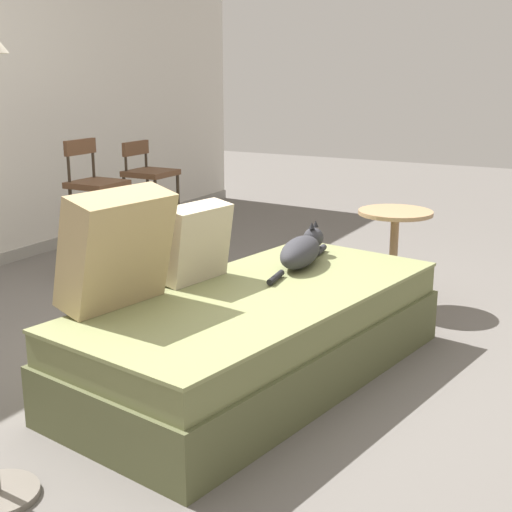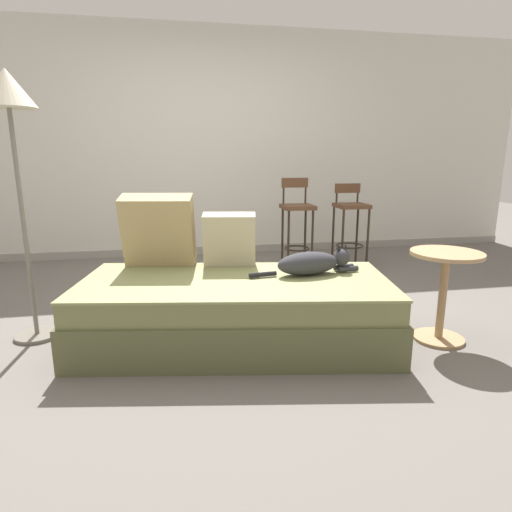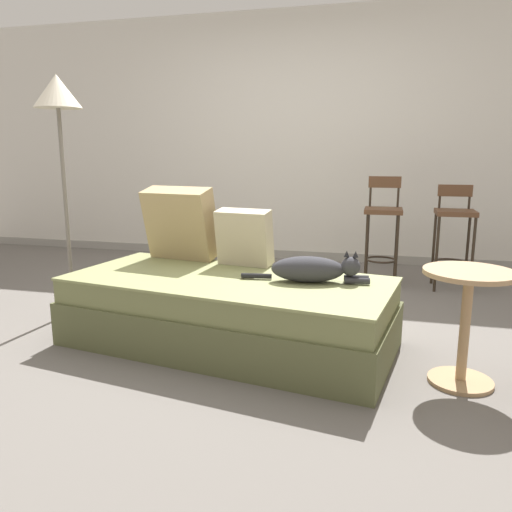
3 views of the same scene
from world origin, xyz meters
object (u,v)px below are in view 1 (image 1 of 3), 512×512
(bar_stool_by_doorway, at_px, (150,190))
(side_table, at_px, (394,244))
(cat, at_px, (302,251))
(couch, at_px, (259,334))
(throw_pillow_corner, at_px, (117,249))
(bar_stool_near_window, at_px, (96,200))
(throw_pillow_middle, at_px, (196,242))

(bar_stool_by_doorway, distance_m, side_table, 1.95)
(cat, xyz_separation_m, side_table, (0.80, -0.24, -0.11))
(couch, bearing_deg, throw_pillow_corner, 137.86)
(cat, bearing_deg, couch, -177.21)
(bar_stool_near_window, relative_size, bar_stool_by_doorway, 1.07)
(couch, distance_m, bar_stool_by_doorway, 2.29)
(throw_pillow_corner, height_order, side_table, throw_pillow_corner)
(throw_pillow_middle, bearing_deg, side_table, -23.44)
(throw_pillow_corner, distance_m, cat, 1.07)
(throw_pillow_middle, xyz_separation_m, side_table, (1.30, -0.56, -0.22))
(side_table, bearing_deg, throw_pillow_corner, 160.16)
(bar_stool_near_window, xyz_separation_m, bar_stool_by_doorway, (0.59, -0.00, -0.02))
(throw_pillow_middle, bearing_deg, cat, -32.88)
(couch, distance_m, throw_pillow_middle, 0.53)
(couch, height_order, throw_pillow_corner, throw_pillow_corner)
(throw_pillow_middle, xyz_separation_m, cat, (0.50, -0.32, -0.11))
(bar_stool_by_doorway, bearing_deg, bar_stool_near_window, 179.87)
(bar_stool_by_doorway, bearing_deg, throw_pillow_middle, -136.93)
(couch, relative_size, side_table, 3.50)
(couch, height_order, side_table, side_table)
(throw_pillow_middle, distance_m, bar_stool_by_doorway, 2.01)
(cat, xyz_separation_m, bar_stool_by_doorway, (0.97, 1.69, 0.04))
(throw_pillow_corner, relative_size, bar_stool_near_window, 0.55)
(cat, relative_size, bar_stool_by_doorway, 0.84)
(throw_pillow_corner, xyz_separation_m, side_table, (1.78, -0.64, -0.29))
(bar_stool_near_window, distance_m, bar_stool_by_doorway, 0.59)
(throw_pillow_corner, bearing_deg, bar_stool_near_window, 43.62)
(couch, distance_m, throw_pillow_corner, 0.78)
(couch, distance_m, cat, 0.58)
(throw_pillow_corner, relative_size, throw_pillow_middle, 1.35)
(bar_stool_near_window, bearing_deg, couch, -117.23)
(couch, relative_size, bar_stool_near_window, 2.17)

